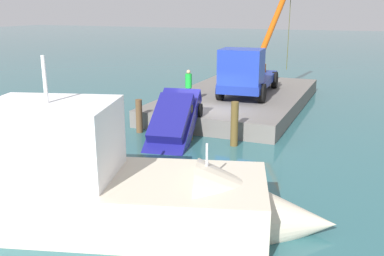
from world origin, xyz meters
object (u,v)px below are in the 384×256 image
at_px(crane_truck, 248,71).
at_px(salvaged_car, 172,128).
at_px(moored_yacht, 127,204).
at_px(dock_worker, 189,86).

distance_m(crane_truck, salvaged_car, 7.44).
height_order(crane_truck, salvaged_car, crane_truck).
bearing_deg(crane_truck, moored_yacht, 2.78).
bearing_deg(dock_worker, moored_yacht, 15.25).
bearing_deg(salvaged_car, dock_worker, -165.70).
bearing_deg(salvaged_car, moored_yacht, 15.86).
relative_size(crane_truck, salvaged_car, 2.15).
relative_size(crane_truck, moored_yacht, 0.79).
distance_m(dock_worker, salvaged_car, 4.73).
bearing_deg(moored_yacht, dock_worker, -164.75).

